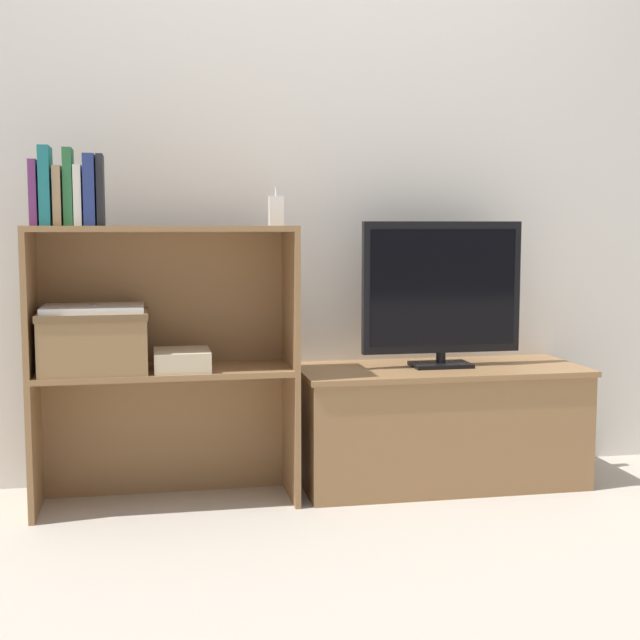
% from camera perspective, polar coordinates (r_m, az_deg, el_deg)
% --- Properties ---
extents(ground_plane, '(16.00, 16.00, 0.00)m').
position_cam_1_polar(ground_plane, '(3.16, 0.55, -11.91)').
color(ground_plane, '#BCB2A3').
extents(wall_back, '(10.00, 0.05, 2.40)m').
position_cam_1_polar(wall_back, '(3.47, -1.01, 9.78)').
color(wall_back, silver).
rests_on(wall_back, ground_plane).
extents(tv_stand, '(1.07, 0.45, 0.45)m').
position_cam_1_polar(tv_stand, '(3.43, 7.67, -6.66)').
color(tv_stand, olive).
rests_on(tv_stand, ground_plane).
extents(tv, '(0.61, 0.14, 0.54)m').
position_cam_1_polar(tv, '(3.35, 7.81, 1.87)').
color(tv, black).
rests_on(tv, tv_stand).
extents(bookshelf_lower_tier, '(0.90, 0.31, 0.48)m').
position_cam_1_polar(bookshelf_lower_tier, '(3.23, -9.86, -6.02)').
color(bookshelf_lower_tier, olive).
rests_on(bookshelf_lower_tier, ground_plane).
extents(bookshelf_upper_tier, '(0.90, 0.31, 0.49)m').
position_cam_1_polar(bookshelf_upper_tier, '(3.17, -10.02, 2.64)').
color(bookshelf_upper_tier, olive).
rests_on(bookshelf_upper_tier, bookshelf_lower_tier).
extents(book_plum, '(0.02, 0.12, 0.21)m').
position_cam_1_polar(book_plum, '(3.07, -17.82, 7.75)').
color(book_plum, '#6B2D66').
rests_on(book_plum, bookshelf_upper_tier).
extents(book_teal, '(0.03, 0.14, 0.26)m').
position_cam_1_polar(book_teal, '(3.07, -17.14, 8.19)').
color(book_teal, '#1E7075').
rests_on(book_teal, bookshelf_upper_tier).
extents(book_tan, '(0.03, 0.12, 0.19)m').
position_cam_1_polar(book_tan, '(3.06, -16.42, 7.62)').
color(book_tan, tan).
rests_on(book_tan, bookshelf_upper_tier).
extents(book_forest, '(0.03, 0.12, 0.25)m').
position_cam_1_polar(book_forest, '(3.06, -15.79, 8.18)').
color(book_forest, '#286638').
rests_on(book_forest, bookshelf_upper_tier).
extents(book_ivory, '(0.02, 0.14, 0.20)m').
position_cam_1_polar(book_ivory, '(3.06, -15.20, 7.68)').
color(book_ivory, silver).
rests_on(book_ivory, bookshelf_upper_tier).
extents(book_navy, '(0.04, 0.16, 0.23)m').
position_cam_1_polar(book_navy, '(3.05, -14.52, 8.04)').
color(book_navy, navy).
rests_on(book_navy, bookshelf_upper_tier).
extents(book_charcoal, '(0.02, 0.14, 0.23)m').
position_cam_1_polar(book_charcoal, '(3.05, -13.87, 8.06)').
color(book_charcoal, '#232328').
rests_on(book_charcoal, bookshelf_upper_tier).
extents(baby_monitor, '(0.05, 0.03, 0.13)m').
position_cam_1_polar(baby_monitor, '(3.13, -2.83, 7.00)').
color(baby_monitor, white).
rests_on(baby_monitor, bookshelf_upper_tier).
extents(storage_basket_left, '(0.36, 0.28, 0.21)m').
position_cam_1_polar(storage_basket_left, '(3.11, -14.25, -1.16)').
color(storage_basket_left, '#937047').
rests_on(storage_basket_left, bookshelf_lower_tier).
extents(laptop, '(0.33, 0.24, 0.02)m').
position_cam_1_polar(laptop, '(3.10, -14.30, 0.73)').
color(laptop, white).
rests_on(laptop, storage_basket_left).
extents(magazine_stack, '(0.19, 0.21, 0.07)m').
position_cam_1_polar(magazine_stack, '(3.10, -8.83, -2.55)').
color(magazine_stack, beige).
rests_on(magazine_stack, bookshelf_lower_tier).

